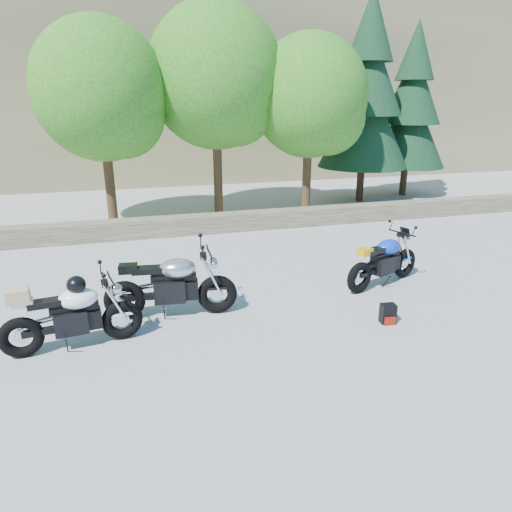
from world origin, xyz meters
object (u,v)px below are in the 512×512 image
at_px(silver_bike, 172,286).
at_px(backpack, 388,314).
at_px(blue_bike, 384,261).
at_px(white_bike, 71,314).

relative_size(silver_bike, backpack, 6.82).
bearing_deg(backpack, silver_bike, 166.58).
bearing_deg(blue_bike, backpack, -138.37).
bearing_deg(blue_bike, silver_bike, 163.25).
bearing_deg(backpack, blue_bike, 68.84).
bearing_deg(backpack, white_bike, -179.91).
height_order(white_bike, backpack, white_bike).
bearing_deg(silver_bike, blue_bike, 10.30).
relative_size(silver_bike, blue_bike, 1.16).
height_order(silver_bike, white_bike, silver_bike).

